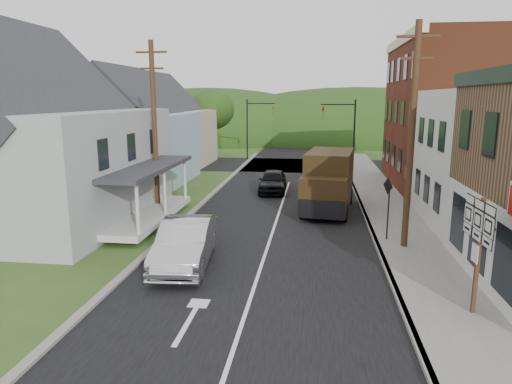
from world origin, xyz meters
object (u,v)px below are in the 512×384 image
(delivery_van, at_px, (328,181))
(route_sign_cluster, at_px, (478,239))
(silver_sedan, at_px, (186,243))
(dark_sedan, at_px, (273,181))
(warning_sign, at_px, (388,200))

(delivery_van, distance_m, route_sign_cluster, 12.73)
(delivery_van, height_order, route_sign_cluster, route_sign_cluster)
(silver_sedan, bearing_deg, route_sign_cluster, -23.39)
(silver_sedan, bearing_deg, delivery_van, 53.97)
(dark_sedan, bearing_deg, delivery_van, -54.74)
(silver_sedan, relative_size, warning_sign, 1.87)
(warning_sign, bearing_deg, delivery_van, 92.15)
(delivery_van, xyz_separation_m, route_sign_cluster, (3.76, -12.14, 0.66))
(route_sign_cluster, height_order, warning_sign, route_sign_cluster)
(route_sign_cluster, bearing_deg, dark_sedan, 109.83)
(dark_sedan, xyz_separation_m, route_sign_cluster, (7.25, -16.83, 1.58))
(route_sign_cluster, bearing_deg, delivery_van, 103.72)
(dark_sedan, height_order, route_sign_cluster, route_sign_cluster)
(silver_sedan, xyz_separation_m, route_sign_cluster, (9.18, -2.98, 1.47))
(dark_sedan, height_order, delivery_van, delivery_van)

